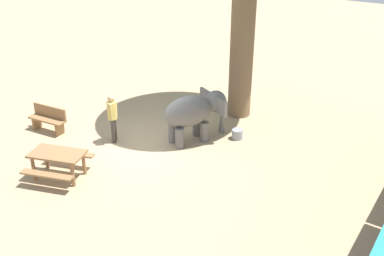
# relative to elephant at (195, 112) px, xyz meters

# --- Properties ---
(ground_plane) EXTENTS (60.00, 60.00, 0.00)m
(ground_plane) POSITION_rel_elephant_xyz_m (1.18, -1.16, -1.00)
(ground_plane) COLOR tan
(elephant) EXTENTS (2.23, 1.84, 1.57)m
(elephant) POSITION_rel_elephant_xyz_m (0.00, 0.00, 0.00)
(elephant) COLOR slate
(elephant) RESTS_ON ground_plane
(person_handler) EXTENTS (0.43, 0.33, 1.62)m
(person_handler) POSITION_rel_elephant_xyz_m (1.60, -2.09, -0.06)
(person_handler) COLOR #3F3833
(person_handler) RESTS_ON ground_plane
(wooden_bench) EXTENTS (0.56, 1.44, 0.88)m
(wooden_bench) POSITION_rel_elephant_xyz_m (2.31, -4.46, -0.53)
(wooden_bench) COLOR olive
(wooden_bench) RESTS_ON ground_plane
(picnic_table_near) EXTENTS (1.90, 1.91, 0.78)m
(picnic_table_near) POSITION_rel_elephant_xyz_m (4.06, -1.84, -0.42)
(picnic_table_near) COLOR olive
(picnic_table_near) RESTS_ON ground_plane
(feed_bucket) EXTENTS (0.36, 0.36, 0.32)m
(feed_bucket) POSITION_rel_elephant_xyz_m (-0.85, 1.13, -0.84)
(feed_bucket) COLOR gray
(feed_bucket) RESTS_ON ground_plane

